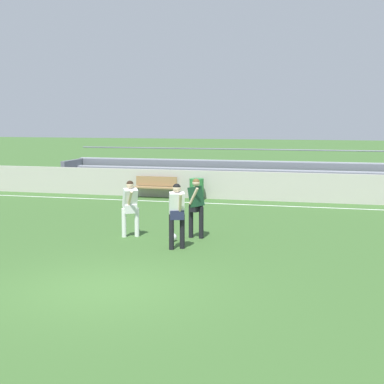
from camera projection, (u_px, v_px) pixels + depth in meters
The scene contains 10 objects.
ground_plane at pixel (102, 289), 11.55m from camera, with size 160.00×160.00×0.00m, color #3D662D.
field_line_sideline at pixel (224, 204), 22.90m from camera, with size 44.00×0.12×0.01m, color white.
sideline_wall at pixel (231, 185), 24.08m from camera, with size 48.00×0.16×1.17m, color #BCB7AD.
bleacher_stand at pixel (323, 178), 25.17m from camera, with size 23.76×2.51×1.93m.
bench_far_right at pixel (156, 185), 24.53m from camera, with size 1.80×0.40×0.90m.
trash_bin at pixel (197, 189), 23.92m from camera, with size 0.58×0.58×0.89m, color #2D7F3D.
player_dark_dropping_back at pixel (196, 203), 16.29m from camera, with size 0.45×0.60×1.68m.
player_white_challenging at pixel (130, 204), 16.46m from camera, with size 0.53×0.76×1.61m.
player_white_deep_cover at pixel (177, 210), 14.91m from camera, with size 0.47×0.61×1.70m.
soccer_ball at pixel (173, 237), 15.97m from camera, with size 0.22×0.22×0.22m, color white.
Camera 1 is at (4.60, -10.38, 3.37)m, focal length 54.57 mm.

